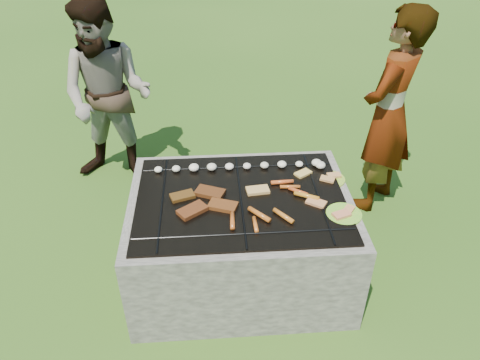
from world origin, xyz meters
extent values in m
plane|color=#244C13|center=(0.00, 0.00, 0.00)|extent=(60.00, 60.00, 0.00)
cube|color=#A1998E|center=(0.00, 0.41, 0.30)|extent=(1.30, 0.18, 0.60)
cube|color=gray|center=(0.00, -0.41, 0.30)|extent=(1.30, 0.18, 0.60)
cube|color=#A69F93|center=(-0.56, 0.00, 0.30)|extent=(0.18, 0.64, 0.60)
cube|color=#A69D93|center=(0.56, 0.00, 0.30)|extent=(0.18, 0.64, 0.60)
cube|color=black|center=(0.00, 0.00, 0.24)|extent=(0.94, 0.64, 0.48)
sphere|color=#FF5914|center=(0.00, 0.00, 0.46)|extent=(0.10, 0.10, 0.10)
cube|color=black|center=(0.00, 0.00, 0.61)|extent=(1.20, 0.90, 0.01)
cylinder|color=black|center=(-0.45, 0.00, 0.61)|extent=(0.01, 0.88, 0.01)
cylinder|color=black|center=(0.00, 0.00, 0.61)|extent=(0.01, 0.88, 0.01)
cylinder|color=black|center=(0.45, 0.00, 0.61)|extent=(0.01, 0.88, 0.01)
cylinder|color=black|center=(0.00, -0.32, 0.61)|extent=(1.18, 0.01, 0.01)
cylinder|color=black|center=(0.00, 0.32, 0.61)|extent=(1.18, 0.01, 0.01)
ellipsoid|color=white|center=(-0.49, 0.30, 0.63)|extent=(0.05, 0.05, 0.04)
ellipsoid|color=beige|center=(-0.38, 0.30, 0.63)|extent=(0.05, 0.05, 0.04)
ellipsoid|color=white|center=(-0.27, 0.30, 0.63)|extent=(0.06, 0.06, 0.04)
ellipsoid|color=beige|center=(-0.16, 0.30, 0.63)|extent=(0.06, 0.06, 0.04)
ellipsoid|color=white|center=(-0.05, 0.30, 0.63)|extent=(0.06, 0.06, 0.04)
ellipsoid|color=#F5E5CF|center=(0.06, 0.30, 0.63)|extent=(0.05, 0.05, 0.04)
ellipsoid|color=beige|center=(0.17, 0.30, 0.63)|extent=(0.05, 0.05, 0.04)
ellipsoid|color=white|center=(0.28, 0.30, 0.63)|extent=(0.06, 0.06, 0.04)
ellipsoid|color=white|center=(0.40, 0.30, 0.63)|extent=(0.05, 0.05, 0.03)
ellipsoid|color=beige|center=(0.51, 0.30, 0.63)|extent=(0.06, 0.06, 0.04)
ellipsoid|color=beige|center=(0.53, 0.27, 0.63)|extent=(0.06, 0.06, 0.04)
cube|color=brown|center=(-0.34, 0.02, 0.62)|extent=(0.15, 0.12, 0.02)
cube|color=brown|center=(-0.18, 0.04, 0.62)|extent=(0.19, 0.15, 0.02)
cube|color=brown|center=(-0.28, -0.12, 0.62)|extent=(0.19, 0.17, 0.02)
cube|color=#9C4D1C|center=(-0.11, -0.09, 0.62)|extent=(0.18, 0.14, 0.02)
cylinder|color=orange|center=(0.26, 0.12, 0.62)|extent=(0.14, 0.03, 0.03)
cylinder|color=orange|center=(0.30, 0.07, 0.62)|extent=(0.12, 0.03, 0.02)
cylinder|color=orange|center=(0.34, 0.02, 0.62)|extent=(0.11, 0.09, 0.02)
cylinder|color=orange|center=(0.38, -0.03, 0.63)|extent=(0.14, 0.09, 0.03)
cylinder|color=#C47420|center=(0.09, -0.18, 0.63)|extent=(0.12, 0.14, 0.03)
cylinder|color=orange|center=(0.22, -0.20, 0.63)|extent=(0.11, 0.13, 0.03)
cylinder|color=#C24D20|center=(-0.06, -0.22, 0.62)|extent=(0.03, 0.14, 0.03)
cylinder|color=orange|center=(0.06, -0.26, 0.62)|extent=(0.03, 0.12, 0.02)
cube|color=tan|center=(0.10, 0.05, 0.62)|extent=(0.14, 0.09, 0.02)
cube|color=tan|center=(0.42, -0.09, 0.62)|extent=(0.13, 0.11, 0.01)
cube|color=#CDBF69|center=(0.40, 0.21, 0.62)|extent=(0.12, 0.11, 0.01)
cylinder|color=gold|center=(0.56, 0.16, 0.61)|extent=(0.20, 0.20, 0.01)
cube|color=tan|center=(0.54, 0.14, 0.62)|extent=(0.10, 0.08, 0.01)
cube|color=tan|center=(0.59, 0.18, 0.62)|extent=(0.09, 0.06, 0.01)
cylinder|color=#BEE035|center=(0.56, -0.19, 0.61)|extent=(0.23, 0.23, 0.01)
cube|color=#E2A373|center=(0.54, -0.21, 0.62)|extent=(0.11, 0.09, 0.02)
cube|color=#D2B96B|center=(0.59, -0.17, 0.62)|extent=(0.09, 0.09, 0.01)
imported|color=gray|center=(1.09, 0.71, 0.75)|extent=(0.64, 0.65, 1.51)
imported|color=#A7948B|center=(-0.93, 1.20, 0.73)|extent=(0.82, 0.70, 1.47)
camera|label=1|loc=(-0.16, -2.16, 2.24)|focal=35.00mm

